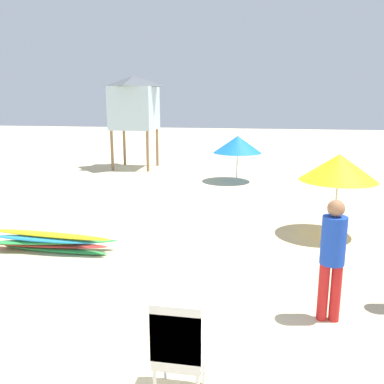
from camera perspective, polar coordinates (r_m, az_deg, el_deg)
name	(u,v)px	position (r m, az deg, el deg)	size (l,w,h in m)	color
stacked_plastic_chairs	(178,343)	(4.16, -1.96, -20.46)	(0.48, 0.48, 1.11)	silver
surfboard_pile	(50,242)	(8.54, -19.34, -6.61)	(2.65, 0.82, 0.40)	green
lifeguard_near_left	(333,253)	(5.71, 19.11, -8.06)	(0.32, 0.32, 1.69)	red
lifeguard_tower	(134,103)	(17.96, -8.14, 12.31)	(1.98, 1.98, 3.94)	olive
beach_umbrella_left	(237,144)	(14.89, 6.40, 6.65)	(1.76, 1.76, 1.67)	beige
beach_umbrella_mid	(339,167)	(9.28, 19.90, 3.25)	(1.65, 1.65, 1.81)	beige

